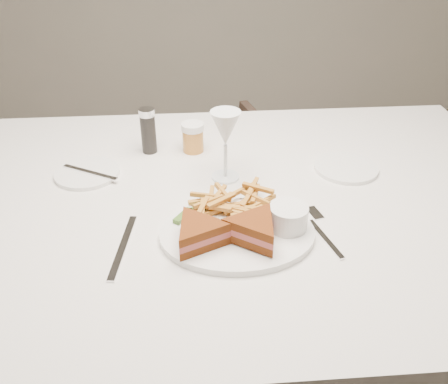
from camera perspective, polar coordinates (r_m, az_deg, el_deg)
table at (r=1.39m, az=-0.17°, el=-13.81°), size 1.50×1.00×0.75m
chair_far at (r=2.09m, az=-2.09°, el=1.14°), size 0.69×0.66×0.59m
table_setting at (r=1.09m, az=0.33°, el=-0.64°), size 0.81×0.61×0.18m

